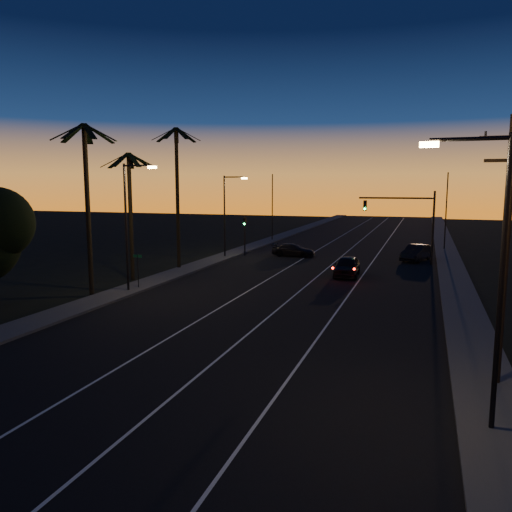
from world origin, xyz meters
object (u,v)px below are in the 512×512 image
(utility_pole, at_px, (506,246))
(right_car, at_px, (416,253))
(lead_car, at_px, (347,266))
(signal_mast, at_px, (408,214))
(cross_car, at_px, (293,250))

(utility_pole, distance_m, right_car, 32.52)
(right_car, bearing_deg, lead_car, -116.29)
(signal_mast, bearing_deg, utility_pole, -81.53)
(lead_car, bearing_deg, right_car, 63.71)
(utility_pole, bearing_deg, lead_car, 112.54)
(signal_mast, relative_size, lead_car, 1.29)
(lead_car, distance_m, cross_car, 12.17)
(signal_mast, height_order, lead_car, signal_mast)
(utility_pole, bearing_deg, signal_mast, 98.47)
(lead_car, relative_size, right_car, 1.06)
(utility_pole, distance_m, lead_car, 23.48)
(signal_mast, relative_size, right_car, 1.37)
(utility_pole, relative_size, cross_car, 2.14)
(signal_mast, bearing_deg, lead_car, -116.67)
(utility_pole, height_order, signal_mast, utility_pole)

